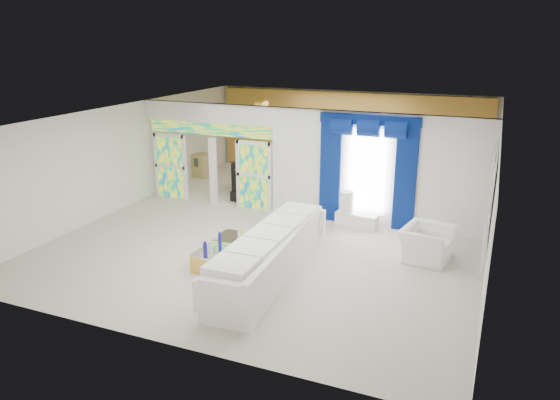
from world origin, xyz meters
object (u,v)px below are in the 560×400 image
at_px(coffee_table, 221,252).
at_px(console_table, 357,220).
at_px(armchair, 427,243).
at_px(white_sofa, 270,256).
at_px(grand_piano, 266,176).

relative_size(coffee_table, console_table, 1.57).
bearing_deg(armchair, white_sofa, 136.44).
relative_size(white_sofa, coffee_table, 2.59).
relative_size(coffee_table, armchair, 1.50).
bearing_deg(console_table, coffee_table, -125.07).
bearing_deg(armchair, console_table, 64.42).
relative_size(console_table, armchair, 0.96).
bearing_deg(white_sofa, grand_piano, 112.17).
xyz_separation_m(coffee_table, armchair, (4.28, 1.84, 0.18)).
relative_size(white_sofa, grand_piano, 2.50).
bearing_deg(coffee_table, white_sofa, -12.53).
distance_m(white_sofa, coffee_table, 1.40).
distance_m(white_sofa, armchair, 3.62).
bearing_deg(armchair, coffee_table, 123.55).
bearing_deg(grand_piano, armchair, -14.81).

